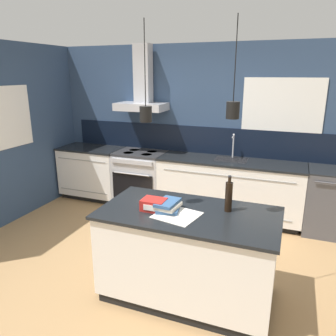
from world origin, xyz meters
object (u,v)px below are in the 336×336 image
at_px(dishwasher, 329,201).
at_px(bottle_on_island, 229,196).
at_px(oven_range, 141,178).
at_px(book_stack, 168,206).
at_px(red_supply_box, 154,205).

distance_m(dishwasher, bottle_on_island, 2.23).
distance_m(oven_range, bottle_on_island, 2.66).
bearing_deg(book_stack, dishwasher, 52.22).
bearing_deg(book_stack, red_supply_box, -166.87).
bearing_deg(book_stack, bottle_on_island, 19.85).
bearing_deg(red_supply_box, dishwasher, 50.39).
relative_size(oven_range, book_stack, 2.84).
xyz_separation_m(book_stack, red_supply_box, (-0.13, -0.03, 0.01)).
bearing_deg(oven_range, book_stack, -58.01).
xyz_separation_m(oven_range, red_supply_box, (1.15, -2.08, 0.51)).
relative_size(bottle_on_island, red_supply_box, 1.56).
height_order(dishwasher, book_stack, book_stack).
distance_m(dishwasher, red_supply_box, 2.75).
distance_m(bottle_on_island, red_supply_box, 0.71).
distance_m(oven_range, book_stack, 2.47).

